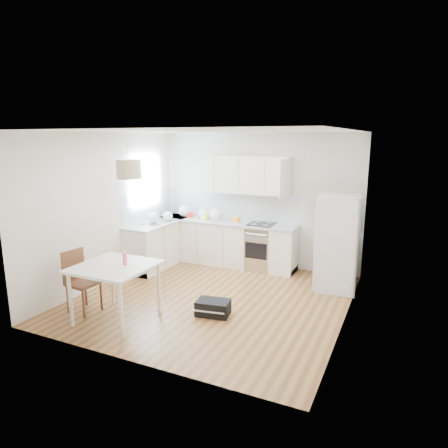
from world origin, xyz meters
name	(u,v)px	position (x,y,z in m)	size (l,w,h in m)	color
floor	(212,299)	(0.00, 0.00, 0.00)	(4.20, 4.20, 0.00)	brown
ceiling	(211,131)	(0.00, 0.00, 2.70)	(4.20, 4.20, 0.00)	white
wall_back	(258,200)	(0.00, 2.10, 1.35)	(4.20, 4.20, 0.00)	beige
wall_left	(108,209)	(-2.10, 0.00, 1.35)	(4.20, 4.20, 0.00)	beige
wall_right	(349,231)	(2.10, 0.00, 1.35)	(4.20, 4.20, 0.00)	beige
window_glassblock	(145,181)	(-2.09, 1.15, 1.75)	(0.02, 1.00, 1.00)	#BFE0F9
cabinets_back	(225,243)	(-0.60, 1.80, 0.44)	(3.00, 0.60, 0.88)	white
cabinets_left	(161,244)	(-1.80, 1.20, 0.44)	(0.60, 1.80, 0.88)	white
counter_back	(225,222)	(-0.60, 1.80, 0.90)	(3.02, 0.64, 0.04)	silver
counter_left	(160,222)	(-1.80, 1.20, 0.90)	(0.64, 1.82, 0.04)	silver
backsplash_back	(231,205)	(-0.60, 2.09, 1.21)	(3.00, 0.01, 0.58)	silver
backsplash_left	(148,206)	(-2.09, 1.20, 1.21)	(0.01, 1.80, 0.58)	silver
upper_cabinets	(248,175)	(-0.15, 1.94, 1.88)	(1.70, 0.32, 0.75)	white
range_oven	(261,248)	(0.20, 1.80, 0.44)	(0.50, 0.61, 0.88)	silver
sink	(159,222)	(-1.80, 1.15, 0.92)	(0.50, 0.80, 0.16)	silver
refrigerator	(338,242)	(1.76, 1.37, 0.83)	(0.80, 0.83, 1.66)	silver
dining_table	(115,271)	(-0.92, -1.26, 0.73)	(1.06, 1.06, 0.83)	beige
dining_chair	(83,282)	(-1.54, -1.26, 0.48)	(0.40, 0.40, 0.95)	#4B2B16
drink_bottle	(125,258)	(-0.80, -1.18, 0.93)	(0.06, 0.06, 0.21)	#F2437C
gym_bag	(213,308)	(0.29, -0.54, 0.11)	(0.49, 0.32, 0.23)	black
pendant_lamp	(129,169)	(-0.72, -1.09, 2.18)	(0.34, 0.34, 0.26)	#BFB193
grocery_bag_a	(185,211)	(-1.57, 1.82, 1.04)	(0.27, 0.23, 0.25)	white
grocery_bag_b	(204,213)	(-1.12, 1.85, 1.03)	(0.24, 0.20, 0.21)	white
grocery_bag_c	(216,214)	(-0.82, 1.80, 1.04)	(0.26, 0.23, 0.24)	white
grocery_bag_d	(168,216)	(-1.70, 1.35, 1.01)	(0.21, 0.18, 0.19)	white
grocery_bag_e	(153,218)	(-1.83, 1.02, 1.03)	(0.23, 0.20, 0.21)	white
snack_orange	(235,219)	(-0.37, 1.82, 0.97)	(0.14, 0.09, 0.10)	orange
snack_yellow	(205,217)	(-1.06, 1.78, 0.97)	(0.15, 0.09, 0.10)	#F2F626
snack_red	(190,215)	(-1.45, 1.81, 0.97)	(0.15, 0.09, 0.10)	red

